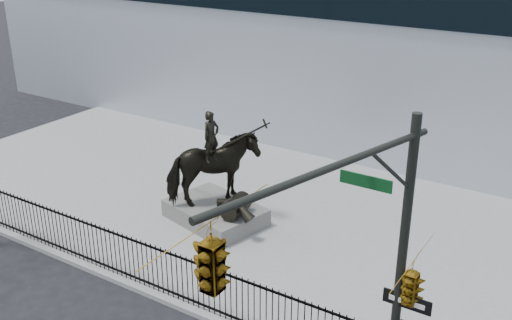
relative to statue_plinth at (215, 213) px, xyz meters
The scene contains 6 objects.
plaza 2.00m from the statue_plinth, 45.93° to the left, with size 30.00×12.00×0.15m, color gray.
building 15.03m from the statue_plinth, 84.58° to the left, with size 44.00×14.00×9.00m, color silver.
picket_fence 4.57m from the statue_plinth, 72.52° to the right, with size 22.10×0.10×1.50m.
statue_plinth is the anchor object (origin of this frame).
equestrian_statue 1.59m from the statue_plinth, 13.44° to the right, with size 4.09×3.03×3.55m.
traffic_signal_right 11.76m from the statue_plinth, 44.11° to the right, with size 2.17×6.86×7.00m.
Camera 1 is at (9.89, -9.38, 10.07)m, focal length 42.00 mm.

